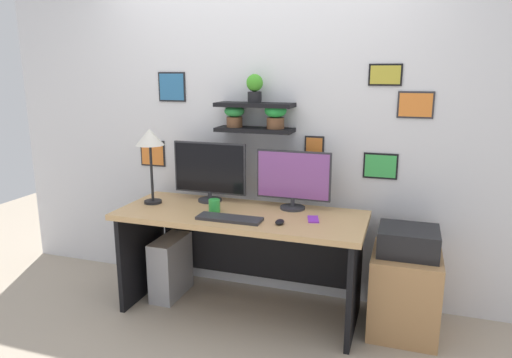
% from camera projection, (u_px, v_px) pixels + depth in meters
% --- Properties ---
extents(ground_plane, '(8.00, 8.00, 0.00)m').
position_uv_depth(ground_plane, '(241.00, 310.00, 3.40)').
color(ground_plane, tan).
extents(back_wall_assembly, '(4.40, 0.24, 2.70)m').
position_uv_depth(back_wall_assembly, '(260.00, 121.00, 3.50)').
color(back_wall_assembly, silver).
rests_on(back_wall_assembly, ground).
extents(desk, '(1.74, 0.68, 0.75)m').
position_uv_depth(desk, '(243.00, 238.00, 3.33)').
color(desk, tan).
rests_on(desk, ground).
extents(monitor_left, '(0.57, 0.18, 0.45)m').
position_uv_depth(monitor_left, '(210.00, 171.00, 3.48)').
color(monitor_left, '#2D2D33').
rests_on(monitor_left, desk).
extents(monitor_right, '(0.54, 0.18, 0.42)m').
position_uv_depth(monitor_right, '(293.00, 178.00, 3.28)').
color(monitor_right, '#2D2D33').
rests_on(monitor_right, desk).
extents(keyboard, '(0.44, 0.14, 0.02)m').
position_uv_depth(keyboard, '(229.00, 218.00, 3.07)').
color(keyboard, '#2D2D33').
rests_on(keyboard, desk).
extents(computer_mouse, '(0.06, 0.09, 0.03)m').
position_uv_depth(computer_mouse, '(280.00, 222.00, 2.99)').
color(computer_mouse, black).
rests_on(computer_mouse, desk).
extents(desk_lamp, '(0.21, 0.21, 0.56)m').
position_uv_depth(desk_lamp, '(150.00, 142.00, 3.37)').
color(desk_lamp, black).
rests_on(desk_lamp, desk).
extents(cell_phone, '(0.10, 0.15, 0.01)m').
position_uv_depth(cell_phone, '(313.00, 219.00, 3.07)').
color(cell_phone, purple).
rests_on(cell_phone, desk).
extents(coffee_mug, '(0.08, 0.08, 0.09)m').
position_uv_depth(coffee_mug, '(214.00, 206.00, 3.24)').
color(coffee_mug, green).
rests_on(coffee_mug, desk).
extents(drawer_cabinet, '(0.44, 0.50, 0.55)m').
position_uv_depth(drawer_cabinet, '(404.00, 292.00, 3.09)').
color(drawer_cabinet, tan).
rests_on(drawer_cabinet, ground).
extents(printer, '(0.38, 0.34, 0.17)m').
position_uv_depth(printer, '(408.00, 241.00, 3.00)').
color(printer, black).
rests_on(printer, drawer_cabinet).
extents(computer_tower_left, '(0.18, 0.40, 0.47)m').
position_uv_depth(computer_tower_left, '(171.00, 267.00, 3.59)').
color(computer_tower_left, '#99999E').
rests_on(computer_tower_left, ground).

